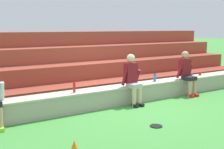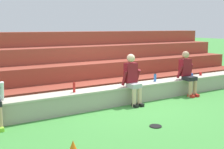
% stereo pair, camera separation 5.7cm
% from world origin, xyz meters
% --- Properties ---
extents(ground_plane, '(80.00, 80.00, 0.00)m').
position_xyz_m(ground_plane, '(0.00, 0.00, 0.00)').
color(ground_plane, '#428E3D').
extents(stone_seating_wall, '(9.45, 0.54, 0.49)m').
position_xyz_m(stone_seating_wall, '(0.00, 0.25, 0.26)').
color(stone_seating_wall, '#A8A08E').
rests_on(stone_seating_wall, ground).
extents(brick_bleachers, '(11.53, 3.08, 1.93)m').
position_xyz_m(brick_bleachers, '(0.00, 2.72, 0.72)').
color(brick_bleachers, brown).
rests_on(brick_bleachers, ground).
extents(person_left_of_center, '(0.52, 0.56, 1.38)m').
position_xyz_m(person_left_of_center, '(-0.02, -0.01, 0.74)').
color(person_left_of_center, beige).
rests_on(person_left_of_center, ground).
extents(person_center, '(0.54, 0.62, 1.37)m').
position_xyz_m(person_center, '(2.07, 0.00, 0.73)').
color(person_center, tan).
rests_on(person_center, ground).
extents(water_bottle_center_gap, '(0.08, 0.08, 0.24)m').
position_xyz_m(water_bottle_center_gap, '(1.02, 0.28, 0.61)').
color(water_bottle_center_gap, blue).
rests_on(water_bottle_center_gap, stone_seating_wall).
extents(water_bottle_mid_left, '(0.06, 0.06, 0.26)m').
position_xyz_m(water_bottle_mid_left, '(-1.63, 0.21, 0.62)').
color(water_bottle_mid_left, red).
rests_on(water_bottle_mid_left, stone_seating_wall).
extents(plastic_cup_right_end, '(0.09, 0.09, 0.13)m').
position_xyz_m(plastic_cup_right_end, '(2.48, 0.19, 0.56)').
color(plastic_cup_right_end, blue).
rests_on(plastic_cup_right_end, stone_seating_wall).
extents(plastic_cup_left_end, '(0.08, 0.08, 0.10)m').
position_xyz_m(plastic_cup_left_end, '(3.03, 0.31, 0.55)').
color(plastic_cup_left_end, red).
rests_on(plastic_cup_left_end, stone_seating_wall).
extents(frisbee, '(0.26, 0.26, 0.02)m').
position_xyz_m(frisbee, '(-0.62, -1.71, 0.01)').
color(frisbee, black).
rests_on(frisbee, ground).
extents(sports_cone, '(0.21, 0.21, 0.27)m').
position_xyz_m(sports_cone, '(-2.70, -2.09, 0.14)').
color(sports_cone, orange).
rests_on(sports_cone, ground).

